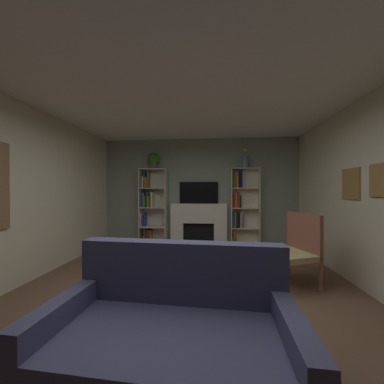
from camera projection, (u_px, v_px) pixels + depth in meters
name	position (u px, v px, depth m)	size (l,w,h in m)	color
ground_plane	(182.00, 312.00, 2.49)	(7.33, 7.33, 0.00)	brown
wall_back_accent	(199.00, 192.00, 5.55)	(4.97, 0.06, 2.69)	gray
ceiling	(182.00, 73.00, 2.47)	(4.97, 6.23, 0.06)	white
fireplace	(199.00, 224.00, 5.42)	(1.48, 0.50, 1.06)	white
tv	(199.00, 193.00, 5.49)	(0.96, 0.06, 0.54)	black
bookshelf_left	(151.00, 208.00, 5.51)	(0.68, 0.34, 1.93)	beige
bookshelf_right	(241.00, 208.00, 5.32)	(0.68, 0.28, 1.93)	silver
potted_plant	(154.00, 160.00, 5.47)	(0.31, 0.31, 0.41)	#525958
vase_with_flowers	(245.00, 161.00, 5.26)	(0.16, 0.16, 0.47)	slate
couch	(172.00, 340.00, 1.60)	(1.82, 1.00, 0.94)	#45476A
armchair	(294.00, 249.00, 3.22)	(0.77, 0.81, 1.05)	brown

